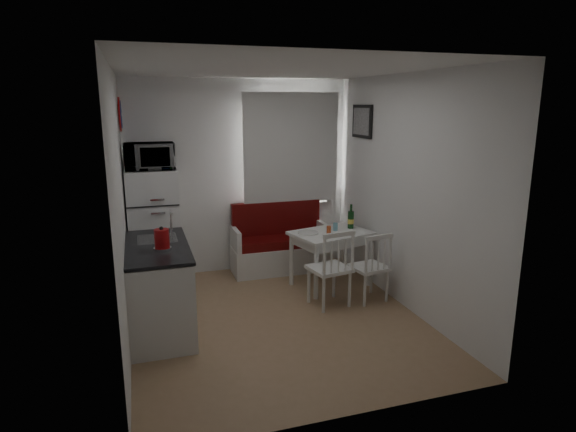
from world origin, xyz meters
The scene contains 22 objects.
floor centered at (0.00, 0.00, 0.00)m, with size 3.00×3.50×0.02m, color #9E7B54.
ceiling centered at (0.00, 0.00, 2.60)m, with size 3.00×3.50×0.02m, color white.
wall_back centered at (0.00, 1.75, 1.30)m, with size 3.00×0.02×2.60m, color white.
wall_front centered at (0.00, -1.75, 1.30)m, with size 3.00×0.02×2.60m, color white.
wall_left centered at (-1.50, 0.00, 1.30)m, with size 0.02×3.50×2.60m, color white.
wall_right centered at (1.50, 0.00, 1.30)m, with size 0.02×3.50×2.60m, color white.
window centered at (0.70, 1.72, 1.62)m, with size 1.22×0.06×1.47m, color white.
curtain centered at (0.70, 1.65, 1.68)m, with size 1.35×0.02×1.50m, color silver.
kitchen_counter centered at (-1.20, 0.16, 0.46)m, with size 0.62×1.32×1.16m.
wall_sign centered at (-1.47, 1.45, 2.15)m, with size 0.40×0.40×0.03m, color navy.
picture_frame centered at (1.48, 1.10, 2.05)m, with size 0.04×0.52×0.42m, color black.
bench centered at (0.48, 1.51, 0.31)m, with size 1.32×0.51×0.94m.
dining_table centered at (0.94, 0.77, 0.62)m, with size 1.07×0.87×0.70m.
chair_left centered at (0.69, 0.10, 0.56)m, with size 0.49×0.48×0.49m.
chair_right centered at (1.19, 0.11, 0.52)m, with size 0.45×0.44×0.45m.
fridge centered at (-1.18, 1.40, 0.75)m, with size 0.60×0.60×1.50m, color white.
microwave centered at (-1.18, 1.35, 1.66)m, with size 0.58×0.39×0.32m, color white.
kettle centered at (-1.15, -0.04, 1.01)m, with size 0.17×0.17×0.23m, color #A30D0F.
wine_bottle centered at (1.25, 0.87, 0.86)m, with size 0.08×0.08×0.32m, color #123B17, non-canonical shape.
drinking_glass_orange centered at (0.89, 0.72, 0.75)m, with size 0.06×0.06×0.09m, color #C54C20.
drinking_glass_blue centered at (1.02, 0.82, 0.75)m, with size 0.06×0.06×0.10m, color #72B0C2.
plate centered at (0.64, 0.79, 0.71)m, with size 0.25×0.25×0.02m, color white.
Camera 1 is at (-1.33, -4.62, 2.27)m, focal length 30.00 mm.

